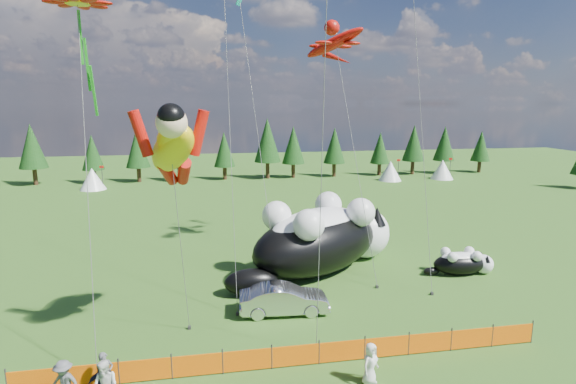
# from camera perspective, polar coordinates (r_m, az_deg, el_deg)

# --- Properties ---
(ground) EXTENTS (160.00, 160.00, 0.00)m
(ground) POSITION_cam_1_polar(r_m,az_deg,el_deg) (22.63, -0.54, -17.25)
(ground) COLOR #0C3509
(ground) RESTS_ON ground
(safety_fence) EXTENTS (22.06, 0.06, 1.10)m
(safety_fence) POSITION_cam_1_polar(r_m,az_deg,el_deg) (19.82, 0.97, -20.04)
(safety_fence) COLOR #262626
(safety_fence) RESTS_ON ground
(tree_line) EXTENTS (90.00, 4.00, 8.00)m
(tree_line) POSITION_cam_1_polar(r_m,az_deg,el_deg) (65.08, -7.08, 5.09)
(tree_line) COLOR black
(tree_line) RESTS_ON ground
(festival_tents) EXTENTS (50.00, 3.20, 2.80)m
(festival_tents) POSITION_cam_1_polar(r_m,az_deg,el_deg) (62.03, 3.43, 2.44)
(festival_tents) COLOR white
(festival_tents) RESTS_ON ground
(cat_large) EXTENTS (12.03, 9.17, 4.81)m
(cat_large) POSITION_cam_1_polar(r_m,az_deg,el_deg) (29.34, 4.60, -5.68)
(cat_large) COLOR black
(cat_large) RESTS_ON ground
(cat_small) EXTENTS (4.62, 1.85, 1.67)m
(cat_small) POSITION_cam_1_polar(r_m,az_deg,el_deg) (31.17, 21.31, -8.31)
(cat_small) COLOR black
(cat_small) RESTS_ON ground
(car) EXTENTS (4.73, 1.90, 1.53)m
(car) POSITION_cam_1_polar(r_m,az_deg,el_deg) (24.02, -0.51, -13.46)
(car) COLOR silver
(car) RESTS_ON ground
(spectator_a) EXTENTS (0.75, 0.65, 1.72)m
(spectator_a) POSITION_cam_1_polar(r_m,az_deg,el_deg) (19.30, -22.23, -20.63)
(spectator_a) COLOR #56565A
(spectator_a) RESTS_ON ground
(spectator_d) EXTENTS (1.29, 0.93, 1.80)m
(spectator_d) POSITION_cam_1_polar(r_m,az_deg,el_deg) (19.24, -26.54, -20.97)
(spectator_d) COLOR #56565A
(spectator_d) RESTS_ON ground
(spectator_e) EXTENTS (0.98, 0.91, 1.68)m
(spectator_e) POSITION_cam_1_polar(r_m,az_deg,el_deg) (18.94, 10.40, -20.65)
(spectator_e) COLOR silver
(spectator_e) RESTS_ON ground
(superhero_kite) EXTENTS (5.91, 6.15, 11.17)m
(superhero_kite) POSITION_cam_1_polar(r_m,az_deg,el_deg) (19.91, -14.49, 5.23)
(superhero_kite) COLOR yellow
(superhero_kite) RESTS_ON ground
(gecko_kite) EXTENTS (6.91, 10.69, 16.83)m
(gecko_kite) POSITION_cam_1_polar(r_m,az_deg,el_deg) (32.41, 5.90, 18.30)
(gecko_kite) COLOR #B70F09
(gecko_kite) RESTS_ON ground
(flower_kite) EXTENTS (3.41, 5.89, 15.33)m
(flower_kite) POSITION_cam_1_polar(r_m,az_deg,el_deg) (22.01, -25.12, 20.52)
(flower_kite) COLOR #B70F09
(flower_kite) RESTS_ON ground
(diamond_kite_d) EXTENTS (1.84, 7.22, 18.66)m
(diamond_kite_d) POSITION_cam_1_polar(r_m,az_deg,el_deg) (31.50, -5.90, 21.44)
(diamond_kite_d) COLOR #0DA593
(diamond_kite_d) RESTS_ON ground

